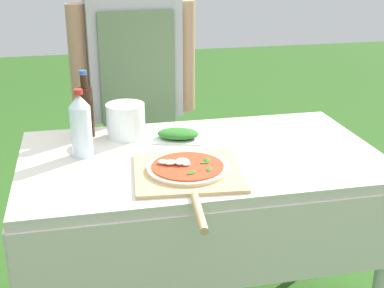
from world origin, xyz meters
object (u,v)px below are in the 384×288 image
at_px(prep_table, 201,176).
at_px(herb_container, 178,135).
at_px(person_cook, 135,86).
at_px(mixing_tub, 126,121).
at_px(pizza_on_peel, 188,171).
at_px(water_bottle, 81,125).
at_px(oil_bottle, 86,111).

xyz_separation_m(prep_table, herb_container, (-0.05, 0.16, 0.11)).
height_order(prep_table, herb_container, herb_container).
relative_size(person_cook, mixing_tub, 10.22).
height_order(person_cook, herb_container, person_cook).
bearing_deg(prep_table, person_cook, 103.80).
distance_m(pizza_on_peel, herb_container, 0.33).
bearing_deg(herb_container, water_bottle, -166.41).
bearing_deg(water_bottle, prep_table, -9.95).
distance_m(prep_table, person_cook, 0.70).
height_order(water_bottle, herb_container, water_bottle).
bearing_deg(herb_container, pizza_on_peel, -95.40).
distance_m(herb_container, mixing_tub, 0.21).
bearing_deg(mixing_tub, pizza_on_peel, -68.41).
xyz_separation_m(prep_table, person_cook, (-0.16, 0.65, 0.18)).
bearing_deg(water_bottle, pizza_on_peel, -36.32).
bearing_deg(person_cook, oil_bottle, 54.61).
xyz_separation_m(person_cook, mixing_tub, (-0.08, -0.42, -0.02)).
relative_size(oil_bottle, herb_container, 1.22).
bearing_deg(pizza_on_peel, person_cook, 100.59).
relative_size(prep_table, oil_bottle, 4.95).
bearing_deg(oil_bottle, prep_table, -34.81).
xyz_separation_m(oil_bottle, mixing_tub, (0.15, -0.04, -0.04)).
relative_size(pizza_on_peel, oil_bottle, 2.21).
bearing_deg(pizza_on_peel, mixing_tub, 116.90).
relative_size(pizza_on_peel, water_bottle, 2.37).
height_order(prep_table, oil_bottle, oil_bottle).
relative_size(prep_table, water_bottle, 5.33).
relative_size(herb_container, mixing_tub, 1.44).
height_order(pizza_on_peel, water_bottle, water_bottle).
height_order(person_cook, pizza_on_peel, person_cook).
distance_m(person_cook, oil_bottle, 0.45).
relative_size(water_bottle, herb_container, 1.13).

